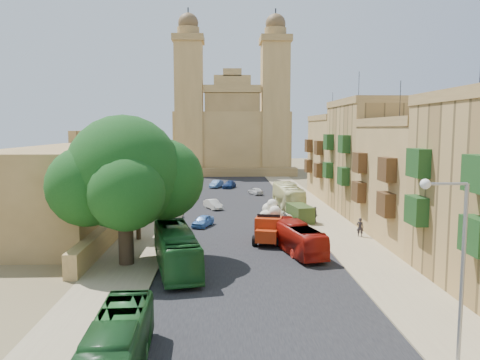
{
  "coord_description": "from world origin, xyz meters",
  "views": [
    {
      "loc": [
        -2.09,
        -31.17,
        10.32
      ],
      "look_at": [
        0.0,
        26.0,
        4.0
      ],
      "focal_mm": 35.0,
      "sensor_mm": 36.0,
      "label": 1
    }
  ],
  "objects": [
    {
      "name": "street_tree_b",
      "position": [
        -10.0,
        24.0,
        3.33
      ],
      "size": [
        3.23,
        3.23,
        4.97
      ],
      "color": "#36281B",
      "rests_on": "ground"
    },
    {
      "name": "bus_red_east",
      "position": [
        4.0,
        6.91,
        1.24
      ],
      "size": [
        3.93,
        9.15,
        2.48
      ],
      "primitive_type": "imported",
      "rotation": [
        0.0,
        0.0,
        3.36
      ],
      "color": "#A3170E",
      "rests_on": "ground"
    },
    {
      "name": "west_building_low",
      "position": [
        -18.0,
        18.0,
        4.2
      ],
      "size": [
        10.0,
        28.0,
        8.4
      ],
      "primitive_type": "cube",
      "color": "olive",
      "rests_on": "ground"
    },
    {
      "name": "ficus_tree",
      "position": [
        -9.4,
        4.01,
        6.71
      ],
      "size": [
        11.35,
        10.45,
        11.35
      ],
      "color": "#36281B",
      "rests_on": "ground"
    },
    {
      "name": "car_dkblue",
      "position": [
        -1.02,
        49.5,
        0.58
      ],
      "size": [
        2.78,
        4.33,
        1.17
      ],
      "primitive_type": "imported",
      "rotation": [
        0.0,
        0.0,
        -0.31
      ],
      "color": "navy",
      "rests_on": "ground"
    },
    {
      "name": "street_tree_c",
      "position": [
        -10.0,
        36.0,
        3.48
      ],
      "size": [
        3.38,
        3.38,
        5.2
      ],
      "color": "#36281B",
      "rests_on": "ground"
    },
    {
      "name": "townhouse_b",
      "position": [
        15.95,
        11.0,
        5.66
      ],
      "size": [
        9.0,
        14.0,
        14.9
      ],
      "color": "#A07E48",
      "rests_on": "ground"
    },
    {
      "name": "olive_pickup",
      "position": [
        6.5,
        20.0,
        0.88
      ],
      "size": [
        2.63,
        4.65,
        1.81
      ],
      "color": "#32471A",
      "rests_on": "ground"
    },
    {
      "name": "bus_cream_east",
      "position": [
        6.45,
        29.31,
        1.53
      ],
      "size": [
        2.95,
        11.08,
        3.06
      ],
      "primitive_type": "imported",
      "rotation": [
        0.0,
        0.0,
        3.18
      ],
      "color": "beige",
      "rests_on": "ground"
    },
    {
      "name": "west_wall",
      "position": [
        -12.5,
        20.0,
        0.9
      ],
      "size": [
        1.0,
        40.0,
        1.8
      ],
      "primitive_type": "cube",
      "color": "#A07E48",
      "rests_on": "ground"
    },
    {
      "name": "bus_green_south",
      "position": [
        -6.5,
        -12.95,
        1.28
      ],
      "size": [
        2.51,
        9.29,
        2.57
      ],
      "primitive_type": "imported",
      "rotation": [
        0.0,
        0.0,
        0.04
      ],
      "color": "#1A4A1F",
      "rests_on": "ground"
    },
    {
      "name": "street_tree_a",
      "position": [
        -10.0,
        12.0,
        3.49
      ],
      "size": [
        3.39,
        3.39,
        5.21
      ],
      "color": "#36281B",
      "rests_on": "ground"
    },
    {
      "name": "townhouse_d",
      "position": [
        15.95,
        39.0,
        6.16
      ],
      "size": [
        9.0,
        14.0,
        15.9
      ],
      "color": "#A07E48",
      "rests_on": "ground"
    },
    {
      "name": "sidewalk_east",
      "position": [
        9.5,
        30.0,
        0.01
      ],
      "size": [
        5.0,
        140.0,
        0.01
      ],
      "primitive_type": "cube",
      "color": "#958462",
      "rests_on": "ground"
    },
    {
      "name": "kerb_east",
      "position": [
        7.0,
        30.0,
        0.06
      ],
      "size": [
        0.25,
        140.0,
        0.12
      ],
      "primitive_type": "cube",
      "color": "#958462",
      "rests_on": "ground"
    },
    {
      "name": "car_cream",
      "position": [
        3.92,
        20.33,
        0.6
      ],
      "size": [
        3.47,
        4.76,
        1.2
      ],
      "primitive_type": "imported",
      "rotation": [
        0.0,
        0.0,
        3.53
      ],
      "color": "#FAF4C9",
      "rests_on": "ground"
    },
    {
      "name": "kerb_west",
      "position": [
        -7.0,
        30.0,
        0.06
      ],
      "size": [
        0.25,
        140.0,
        0.12
      ],
      "primitive_type": "cube",
      "color": "#958462",
      "rests_on": "ground"
    },
    {
      "name": "car_blue_b",
      "position": [
        -3.26,
        50.11,
        0.65
      ],
      "size": [
        2.59,
        4.17,
        1.3
      ],
      "primitive_type": "imported",
      "rotation": [
        0.0,
        0.0,
        -0.33
      ],
      "color": "#396095",
      "rests_on": "ground"
    },
    {
      "name": "church",
      "position": [
        -0.0,
        78.61,
        9.52
      ],
      "size": [
        28.0,
        22.5,
        36.3
      ],
      "color": "#A07E48",
      "rests_on": "ground"
    },
    {
      "name": "townhouse_c",
      "position": [
        15.95,
        25.0,
        6.91
      ],
      "size": [
        9.0,
        14.0,
        17.4
      ],
      "color": "#AA864D",
      "rests_on": "ground"
    },
    {
      "name": "red_truck",
      "position": [
        2.29,
        11.14,
        1.64
      ],
      "size": [
        3.8,
        6.72,
        3.72
      ],
      "color": "#AF2C0D",
      "rests_on": "ground"
    },
    {
      "name": "street_tree_d",
      "position": [
        -10.0,
        48.0,
        3.79
      ],
      "size": [
        3.67,
        3.67,
        5.65
      ],
      "color": "#36281B",
      "rests_on": "ground"
    },
    {
      "name": "pedestrian_a",
      "position": [
        11.0,
        12.29,
        0.91
      ],
      "size": [
        0.79,
        0.67,
        1.83
      ],
      "primitive_type": "imported",
      "rotation": [
        0.0,
        0.0,
        2.71
      ],
      "color": "black",
      "rests_on": "ground"
    },
    {
      "name": "streetlamp",
      "position": [
        7.72,
        -12.0,
        5.2
      ],
      "size": [
        2.11,
        0.44,
        8.22
      ],
      "color": "gray",
      "rests_on": "ground"
    },
    {
      "name": "car_white_b",
      "position": [
        2.99,
        41.23,
        0.57
      ],
      "size": [
        2.55,
        3.6,
        1.14
      ],
      "primitive_type": "imported",
      "rotation": [
        0.0,
        0.0,
        3.55
      ],
      "color": "silver",
      "rests_on": "ground"
    },
    {
      "name": "car_white_a",
      "position": [
        -3.38,
        28.31,
        0.61
      ],
      "size": [
        2.7,
        3.89,
        1.22
      ],
      "primitive_type": "imported",
      "rotation": [
        0.0,
        0.0,
        0.43
      ],
      "color": "silver",
      "rests_on": "ground"
    },
    {
      "name": "west_building_mid",
      "position": [
        -18.0,
        44.0,
        5.0
      ],
      "size": [
        10.0,
        22.0,
        10.0
      ],
      "primitive_type": "cube",
      "color": "#AA864D",
      "rests_on": "ground"
    },
    {
      "name": "ground",
      "position": [
        0.0,
        0.0,
        0.0
      ],
      "size": [
        260.0,
        260.0,
        0.0
      ],
      "primitive_type": "plane",
      "color": "brown"
    },
    {
      "name": "car_blue_a",
      "position": [
        -4.24,
        17.5,
        0.6
      ],
      "size": [
        2.6,
        3.8,
        1.2
      ],
      "primitive_type": "imported",
      "rotation": [
        0.0,
        0.0,
        -0.37
      ],
      "color": "#4985D1",
      "rests_on": "ground"
    },
    {
      "name": "bus_green_north",
      "position": [
        -5.58,
        2.62,
        1.51
      ],
      "size": [
        4.65,
        11.12,
        3.02
      ],
      "primitive_type": "imported",
      "rotation": [
        0.0,
        0.0,
        0.2
      ],
      "color": "#1C5823",
      "rests_on": "ground"
    },
    {
      "name": "pedestrian_c",
      "position": [
        7.96,
        18.87,
        0.91
      ],
      "size": [
        0.61,
        1.12,
        1.82
      ],
      "primitive_type": "imported",
      "rotation": [
        0.0,
        0.0,
        4.55
      ],
      "color": "#38393D",
      "rests_on": "ground"
    },
    {
      "name": "sidewalk_west",
      "position": [
        -9.5,
        30.0,
        0.01
      ],
      "size": [
        5.0,
        140.0,
        0.01
      ],
      "primitive_type": "cube",
      "color": "#958462",
      "rests_on": "ground"
    },
    {
      "name": "road_surface",
      "position": [
        0.0,
        30.0,
        0.01
      ],
      "size": [
        14.0,
        140.0,
        0.01
      ],
      "primitive_type": "cube",
      "color": "black",
      "rests_on": "ground"
    }
  ]
}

